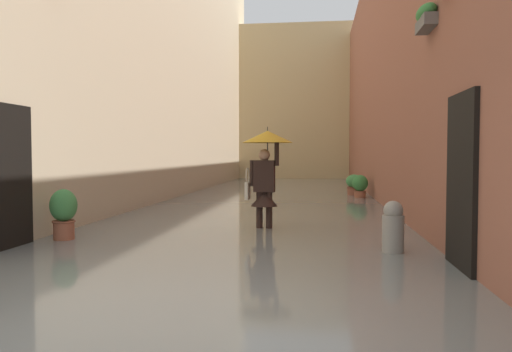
{
  "coord_description": "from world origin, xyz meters",
  "views": [
    {
      "loc": [
        -1.37,
        4.02,
        1.47
      ],
      "look_at": [
        -0.16,
        -5.72,
        1.04
      ],
      "focal_mm": 34.95,
      "sensor_mm": 36.0,
      "label": 1
    }
  ],
  "objects_px": {
    "mooring_bollard": "(393,231)",
    "potted_plant_far_left": "(354,185)",
    "potted_plant_near_right": "(64,214)",
    "potted_plant_near_left": "(360,186)",
    "person_wading": "(266,162)"
  },
  "relations": [
    {
      "from": "person_wading",
      "to": "potted_plant_near_right",
      "type": "height_order",
      "value": "person_wading"
    },
    {
      "from": "potted_plant_near_right",
      "to": "mooring_bollard",
      "type": "xyz_separation_m",
      "value": [
        -5.08,
        0.41,
        -0.1
      ]
    },
    {
      "from": "potted_plant_near_right",
      "to": "mooring_bollard",
      "type": "height_order",
      "value": "potted_plant_near_right"
    },
    {
      "from": "potted_plant_far_left",
      "to": "mooring_bollard",
      "type": "height_order",
      "value": "mooring_bollard"
    },
    {
      "from": "potted_plant_near_right",
      "to": "potted_plant_near_left",
      "type": "relative_size",
      "value": 1.11
    },
    {
      "from": "person_wading",
      "to": "potted_plant_near_right",
      "type": "distance_m",
      "value": 3.57
    },
    {
      "from": "person_wading",
      "to": "potted_plant_far_left",
      "type": "xyz_separation_m",
      "value": [
        -2.15,
        -7.8,
        -0.9
      ]
    },
    {
      "from": "potted_plant_near_right",
      "to": "mooring_bollard",
      "type": "relative_size",
      "value": 1.11
    },
    {
      "from": "potted_plant_near_right",
      "to": "mooring_bollard",
      "type": "distance_m",
      "value": 5.09
    },
    {
      "from": "person_wading",
      "to": "mooring_bollard",
      "type": "height_order",
      "value": "person_wading"
    },
    {
      "from": "mooring_bollard",
      "to": "potted_plant_far_left",
      "type": "bearing_deg",
      "value": -90.91
    },
    {
      "from": "mooring_bollard",
      "to": "potted_plant_near_right",
      "type": "bearing_deg",
      "value": -4.57
    },
    {
      "from": "person_wading",
      "to": "potted_plant_near_right",
      "type": "relative_size",
      "value": 2.15
    },
    {
      "from": "potted_plant_near_left",
      "to": "mooring_bollard",
      "type": "distance_m",
      "value": 8.78
    },
    {
      "from": "potted_plant_far_left",
      "to": "potted_plant_near_left",
      "type": "distance_m",
      "value": 1.05
    }
  ]
}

